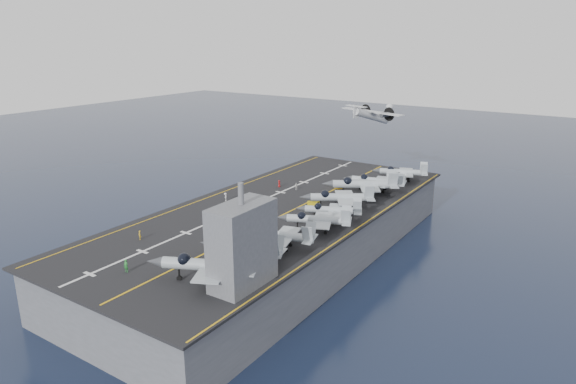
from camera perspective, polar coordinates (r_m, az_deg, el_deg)
The scene contains 28 objects.
ground at distance 108.32m, azimuth -1.18°, elevation -7.11°, with size 500.00×500.00×0.00m, color #142135.
hull at distance 106.38m, azimuth -1.20°, elevation -4.65°, with size 36.00×90.00×10.00m, color #56595E.
flight_deck at distance 104.59m, azimuth -1.21°, elevation -2.00°, with size 38.00×92.00×0.40m, color black.
foul_line at distance 102.92m, azimuth 0.16°, elevation -2.18°, with size 0.35×90.00×0.02m, color gold.
landing_centerline at distance 107.88m, azimuth -3.83°, elevation -1.31°, with size 0.50×90.00×0.02m, color silver.
deck_edge_port at distance 114.61m, azimuth -8.21°, elevation -0.35°, with size 0.25×90.00×0.02m, color gold.
deck_edge_stbd at distance 95.77m, azimuth 7.94°, elevation -3.84°, with size 0.25×90.00×0.02m, color gold.
island_superstructure at distance 70.94m, azimuth -5.12°, elevation -4.81°, with size 5.00×10.00×15.00m, color #56595E, non-canonical shape.
fighter_jet_0 at distance 74.08m, azimuth -8.76°, elevation -7.90°, with size 19.43×16.86×5.67m, color #959CA3, non-canonical shape.
fighter_jet_1 at distance 79.65m, azimuth -4.75°, elevation -6.25°, with size 15.76×12.28×4.86m, color gray, non-canonical shape.
fighter_jet_2 at distance 84.82m, azimuth -0.90°, elevation -4.74°, with size 15.69×12.51×4.77m, color #929BA1, non-canonical shape.
fighter_jet_3 at distance 92.11m, azimuth 3.39°, elevation -3.00°, with size 16.12×13.80×4.73m, color #99A1A7, non-canonical shape.
fighter_jet_4 at distance 97.84m, azimuth 5.00°, elevation -1.93°, with size 15.08×13.05×4.41m, color gray, non-canonical shape.
fighter_jet_5 at distance 104.42m, azimuth 5.97°, elevation -0.49°, with size 18.11×16.67×5.23m, color #98A0A6, non-canonical shape.
fighter_jet_6 at distance 113.32m, azimuth 8.49°, elevation 0.94°, with size 19.85×18.00×5.74m, color gray, non-canonical shape.
fighter_jet_7 at distance 117.76m, azimuth 9.97°, elevation 1.28°, with size 16.06×12.58×4.94m, color #9FA8AE, non-canonical shape.
fighter_jet_8 at distance 127.51m, azimuth 12.67°, elevation 2.25°, with size 15.71×13.18×4.64m, color #929BA2, non-canonical shape.
tow_cart_a at distance 87.09m, azimuth -8.12°, elevation -5.64°, with size 1.94×1.45×1.06m, color yellow, non-canonical shape.
tow_cart_b at distance 105.63m, azimuth 2.85°, elevation -1.34°, with size 2.28×1.62×1.28m, color gold, non-canonical shape.
tow_cart_c at distance 119.22m, azimuth 5.55°, elevation 0.72°, with size 2.44×2.07×1.24m, color #C08F0E, non-canonical shape.
crew_1 at distance 92.48m, azimuth -16.15°, elevation -4.61°, with size 1.16×1.10×1.61m, color gold.
crew_2 at distance 97.93m, azimuth -7.26°, elevation -2.78°, with size 1.29×1.10×1.82m, color #B21919.
crew_3 at distance 110.06m, azimuth -6.97°, elevation -0.55°, with size 1.29×1.27×1.81m, color silver.
crew_4 at distance 117.29m, azimuth 0.92°, elevation 0.63°, with size 1.17×1.11×1.63m, color silver.
crew_5 at distance 119.53m, azimuth -0.99°, elevation 0.95°, with size 0.91×1.13×1.65m, color #B21919.
crew_6 at distance 80.68m, azimuth -17.56°, elevation -7.83°, with size 1.30×0.96×1.99m, color #258431.
crew_7 at distance 95.22m, azimuth -5.19°, elevation -3.23°, with size 1.23×1.44×2.02m, color white.
transport_plane at distance 151.48m, azimuth 9.26°, elevation 8.34°, with size 25.00×20.41×5.12m, color silver, non-canonical shape.
Camera 1 is at (56.57, -81.19, 44.05)m, focal length 32.00 mm.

